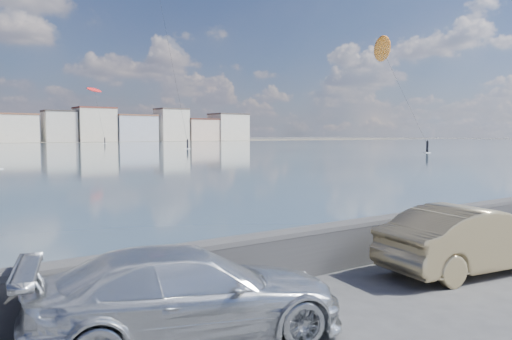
{
  "coord_description": "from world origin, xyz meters",
  "views": [
    {
      "loc": [
        -5.5,
        -5.23,
        3.02
      ],
      "look_at": [
        1.0,
        4.0,
        2.2
      ],
      "focal_mm": 35.0,
      "sensor_mm": 36.0,
      "label": 1
    }
  ],
  "objects": [
    {
      "name": "ground",
      "position": [
        0.0,
        0.0,
        0.0
      ],
      "size": [
        700.0,
        700.0,
        0.0
      ],
      "primitive_type": "plane",
      "color": "#333335",
      "rests_on": "ground"
    },
    {
      "name": "seawall",
      "position": [
        0.0,
        2.7,
        0.58
      ],
      "size": [
        400.0,
        0.36,
        1.08
      ],
      "color": "#28282B",
      "rests_on": "ground"
    },
    {
      "name": "car_silver",
      "position": [
        -2.18,
        1.2,
        0.67
      ],
      "size": [
        4.98,
        3.05,
        1.35
      ],
      "primitive_type": "imported",
      "rotation": [
        0.0,
        0.0,
        1.3
      ],
      "color": "silver",
      "rests_on": "ground"
    },
    {
      "name": "car_champagne",
      "position": [
        4.57,
        0.85,
        0.73
      ],
      "size": [
        4.59,
        2.18,
        1.45
      ],
      "primitive_type": "imported",
      "rotation": [
        0.0,
        0.0,
        1.42
      ],
      "color": "tan",
      "rests_on": "ground"
    },
    {
      "name": "kitesurfer_1",
      "position": [
        65.35,
        55.86,
        18.05
      ],
      "size": [
        10.05,
        17.18,
        20.47
      ],
      "color": "orange",
      "rests_on": "ground"
    },
    {
      "name": "kitesurfer_3",
      "position": [
        43.4,
        151.65,
        16.46
      ],
      "size": [
        8.3,
        11.21,
        17.68
      ],
      "color": "red",
      "rests_on": "ground"
    }
  ]
}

